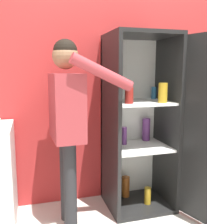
% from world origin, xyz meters
% --- Properties ---
extents(wall_back, '(7.00, 0.06, 2.55)m').
position_xyz_m(wall_back, '(0.00, 0.98, 1.27)').
color(wall_back, '#B72D2D').
rests_on(wall_back, ground_plane).
extents(refrigerator, '(0.87, 1.15, 1.71)m').
position_xyz_m(refrigerator, '(0.29, 0.57, 0.85)').
color(refrigerator, black).
rests_on(refrigerator, ground_plane).
extents(person, '(0.64, 0.58, 1.62)m').
position_xyz_m(person, '(-0.54, 0.51, 1.02)').
color(person, '#262628').
rests_on(person, ground_plane).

